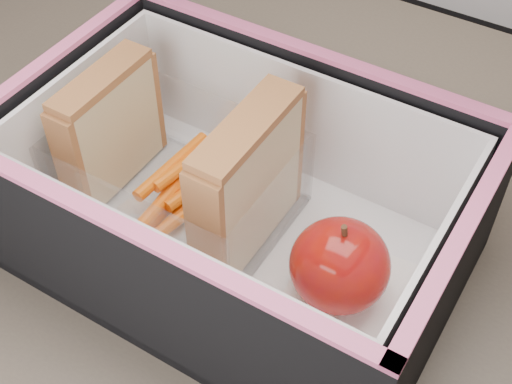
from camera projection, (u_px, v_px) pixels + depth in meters
kitchen_table at (297, 293)px, 0.64m from camera, size 1.20×0.80×0.75m
lunch_bag at (241, 185)px, 0.51m from camera, size 0.33×0.32×0.31m
plastic_tub at (178, 175)px, 0.54m from camera, size 0.17×0.12×0.07m
sandwich_left at (110, 128)px, 0.55m from camera, size 0.03×0.09×0.10m
sandwich_right at (248, 184)px, 0.50m from camera, size 0.03×0.10×0.12m
carrot_sticks at (179, 191)px, 0.56m from camera, size 0.05×0.14×0.03m
paper_napkin at (347, 290)px, 0.51m from camera, size 0.09×0.09×0.01m
red_apple at (340, 265)px, 0.48m from camera, size 0.08×0.08×0.07m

